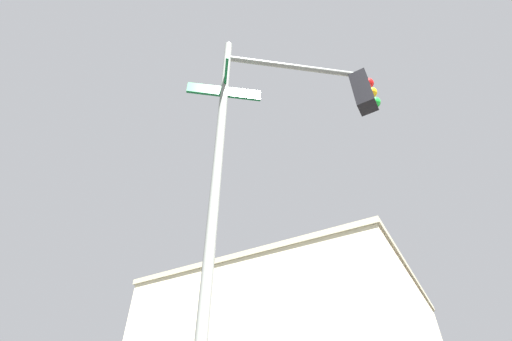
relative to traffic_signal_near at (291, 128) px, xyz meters
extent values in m
cylinder|color=slate|center=(-0.76, -0.63, -1.33)|extent=(0.12, 0.12, 6.47)
cylinder|color=slate|center=(0.12, 0.10, 1.50)|extent=(1.82, 1.52, 0.09)
cube|color=black|center=(1.00, 0.82, 1.05)|extent=(0.28, 0.28, 0.80)
sphere|color=red|center=(1.11, 0.92, 1.30)|extent=(0.18, 0.18, 0.18)
sphere|color=orange|center=(1.11, 0.92, 1.05)|extent=(0.18, 0.18, 0.18)
sphere|color=green|center=(1.11, 0.92, 0.80)|extent=(0.18, 0.18, 0.18)
cube|color=#0F5128|center=(-0.76, -0.63, 0.62)|extent=(0.87, 0.73, 0.20)
cube|color=#0F5128|center=(-0.76, -0.63, 0.84)|extent=(0.67, 0.80, 0.20)
cube|color=gray|center=(-11.12, 24.95, 6.11)|extent=(19.75, 20.70, 0.40)
camera|label=1|loc=(1.29, -3.11, -3.39)|focal=23.30mm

